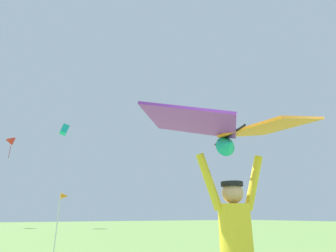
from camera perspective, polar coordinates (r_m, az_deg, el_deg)
name	(u,v)px	position (r m, az deg, el deg)	size (l,w,h in m)	color
kite_flyer_person	(237,249)	(3.09, 14.50, -24.07)	(0.80, 0.43, 1.92)	#424751
held_stunt_kite	(231,128)	(3.13, 13.43, -0.49)	(2.09, 1.39, 0.44)	black
distant_kite_red_far_center	(11,142)	(38.18, -30.51, -3.00)	(1.72, 1.59, 2.69)	red
distant_kite_teal_low_left	(64,130)	(35.00, -21.30, -0.73)	(1.05, 1.05, 1.50)	#19B2AD
marker_flag	(63,200)	(11.39, -21.52, -14.57)	(0.30, 0.24, 2.09)	silver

